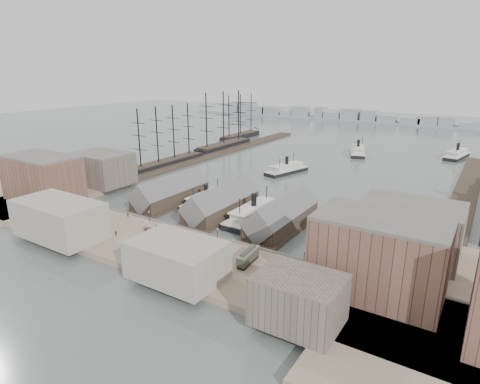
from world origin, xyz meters
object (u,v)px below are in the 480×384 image
Objects in this scene: tram at (248,257)px; horse_cart_left at (95,216)px; ferry_docked_west at (206,199)px; horse_cart_center at (151,230)px; horse_cart_right at (194,265)px.

horse_cart_left is (-65.97, 0.07, -1.06)m from tram.
ferry_docked_west is 38.27m from horse_cart_center.
horse_cart_left is 26.91m from horse_cart_center.
ferry_docked_west is 5.12× the size of horse_cart_center.
tram reaches higher than horse_cart_right.
horse_cart_left is 0.93× the size of horse_cart_center.
tram is (44.59, -39.32, 1.68)m from ferry_docked_west.
horse_cart_center reaches higher than horse_cart_right.
horse_cart_center reaches higher than horse_cart_left.
tram is 15.30m from horse_cart_right.
horse_cart_center is at bearing 73.52° from horse_cart_right.
horse_cart_center is at bearing -80.58° from horse_cart_left.
horse_cart_center is (5.49, -37.86, 0.69)m from ferry_docked_west.
horse_cart_left is (-21.38, -39.25, 0.62)m from ferry_docked_west.
horse_cart_left is at bearing 85.70° from horse_cart_right.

